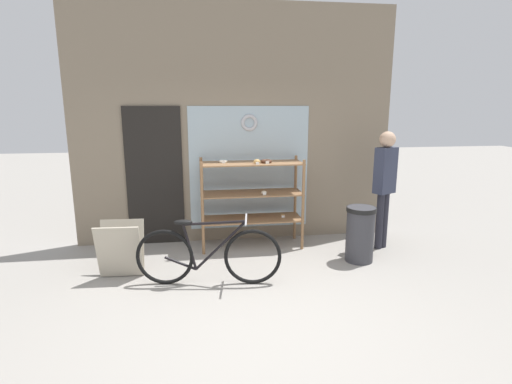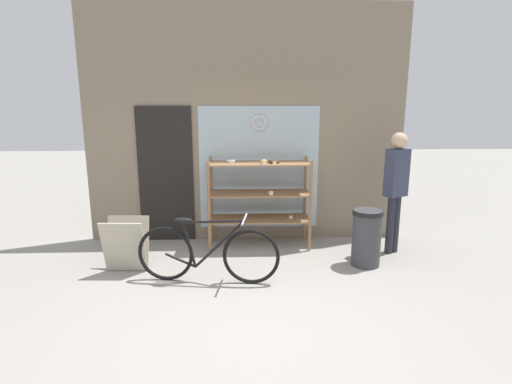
{
  "view_description": "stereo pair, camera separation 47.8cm",
  "coord_description": "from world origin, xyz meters",
  "px_view_note": "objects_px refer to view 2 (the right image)",
  "views": [
    {
      "loc": [
        -0.57,
        -3.73,
        2.13
      ],
      "look_at": [
        0.09,
        0.9,
        1.1
      ],
      "focal_mm": 28.0,
      "sensor_mm": 36.0,
      "label": 1
    },
    {
      "loc": [
        -0.1,
        -3.77,
        2.13
      ],
      "look_at": [
        0.09,
        0.9,
        1.1
      ],
      "focal_mm": 28.0,
      "sensor_mm": 36.0,
      "label": 2
    }
  ],
  "objects_px": {
    "bicycle": "(207,253)",
    "pedestrian": "(396,183)",
    "sandwich_board": "(126,245)",
    "trash_bin": "(367,236)",
    "display_case": "(259,193)"
  },
  "relations": [
    {
      "from": "bicycle",
      "to": "pedestrian",
      "type": "xyz_separation_m",
      "value": [
        2.61,
        0.9,
        0.67
      ]
    },
    {
      "from": "sandwich_board",
      "to": "trash_bin",
      "type": "relative_size",
      "value": 0.9
    },
    {
      "from": "pedestrian",
      "to": "trash_bin",
      "type": "xyz_separation_m",
      "value": [
        -0.53,
        -0.45,
        -0.63
      ]
    },
    {
      "from": "bicycle",
      "to": "trash_bin",
      "type": "relative_size",
      "value": 2.25
    },
    {
      "from": "pedestrian",
      "to": "trash_bin",
      "type": "bearing_deg",
      "value": -166.98
    },
    {
      "from": "sandwich_board",
      "to": "pedestrian",
      "type": "xyz_separation_m",
      "value": [
        3.68,
        0.52,
        0.69
      ]
    },
    {
      "from": "display_case",
      "to": "pedestrian",
      "type": "height_order",
      "value": "pedestrian"
    },
    {
      "from": "display_case",
      "to": "bicycle",
      "type": "height_order",
      "value": "display_case"
    },
    {
      "from": "display_case",
      "to": "trash_bin",
      "type": "relative_size",
      "value": 1.97
    },
    {
      "from": "trash_bin",
      "to": "sandwich_board",
      "type": "bearing_deg",
      "value": -178.78
    },
    {
      "from": "sandwich_board",
      "to": "trash_bin",
      "type": "height_order",
      "value": "trash_bin"
    },
    {
      "from": "bicycle",
      "to": "sandwich_board",
      "type": "distance_m",
      "value": 1.14
    },
    {
      "from": "bicycle",
      "to": "sandwich_board",
      "type": "relative_size",
      "value": 2.5
    },
    {
      "from": "bicycle",
      "to": "display_case",
      "type": "bearing_deg",
      "value": 68.5
    },
    {
      "from": "sandwich_board",
      "to": "trash_bin",
      "type": "xyz_separation_m",
      "value": [
        3.16,
        0.07,
        0.06
      ]
    }
  ]
}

